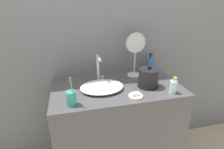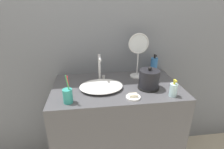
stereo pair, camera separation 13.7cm
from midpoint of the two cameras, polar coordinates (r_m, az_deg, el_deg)
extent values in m
cube|color=slate|center=(1.60, 2.37, 14.09)|extent=(6.00, 0.04, 2.60)
cube|color=#4C4C51|center=(1.67, 3.84, -17.77)|extent=(1.03, 0.60, 0.91)
ellipsoid|color=white|center=(1.36, -0.64, -3.91)|extent=(0.34, 0.27, 0.04)
cylinder|color=silver|center=(1.48, -1.46, 2.24)|extent=(0.02, 0.02, 0.23)
cylinder|color=silver|center=(1.38, -1.21, 5.42)|extent=(0.02, 0.13, 0.02)
cylinder|color=silver|center=(1.52, -0.11, -1.06)|extent=(0.02, 0.02, 0.04)
cylinder|color=black|center=(1.42, 14.51, -4.14)|extent=(0.17, 0.17, 0.01)
cylinder|color=black|center=(1.39, 14.78, -1.61)|extent=(0.16, 0.16, 0.15)
sphere|color=black|center=(1.36, 15.16, 1.86)|extent=(0.03, 0.03, 0.03)
cylinder|color=teal|center=(1.19, -11.04, -7.01)|extent=(0.06, 0.06, 0.10)
cylinder|color=#E5333F|center=(1.15, -10.75, -3.90)|extent=(0.01, 0.04, 0.16)
cylinder|color=green|center=(1.15, -10.84, -3.90)|extent=(0.02, 0.03, 0.17)
cylinder|color=#3370B7|center=(1.70, 15.78, 2.70)|extent=(0.06, 0.06, 0.15)
cylinder|color=black|center=(1.67, 16.09, 5.50)|extent=(0.02, 0.02, 0.02)
cube|color=black|center=(1.66, 16.31, 5.98)|extent=(0.02, 0.03, 0.01)
cylinder|color=silver|center=(1.34, 22.18, -4.82)|extent=(0.05, 0.05, 0.10)
cylinder|color=gold|center=(1.32, 22.56, -2.51)|extent=(0.02, 0.02, 0.02)
cube|color=gold|center=(1.31, 22.87, -1.97)|extent=(0.01, 0.03, 0.01)
cylinder|color=white|center=(1.26, 10.08, -7.40)|extent=(0.10, 0.10, 0.01)
cube|color=#EFE5C6|center=(1.25, 10.13, -6.76)|extent=(0.06, 0.04, 0.02)
cylinder|color=silver|center=(1.62, 10.53, -0.48)|extent=(0.12, 0.12, 0.01)
cylinder|color=silver|center=(1.58, 10.81, 3.17)|extent=(0.01, 0.01, 0.21)
torus|color=silver|center=(1.53, 11.32, 9.82)|extent=(0.18, 0.01, 0.18)
cylinder|color=silver|center=(1.53, 11.32, 9.82)|extent=(0.15, 0.00, 0.15)
camera|label=1|loc=(0.07, -87.14, 1.20)|focal=28.00mm
camera|label=2|loc=(0.07, 92.86, -1.20)|focal=28.00mm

